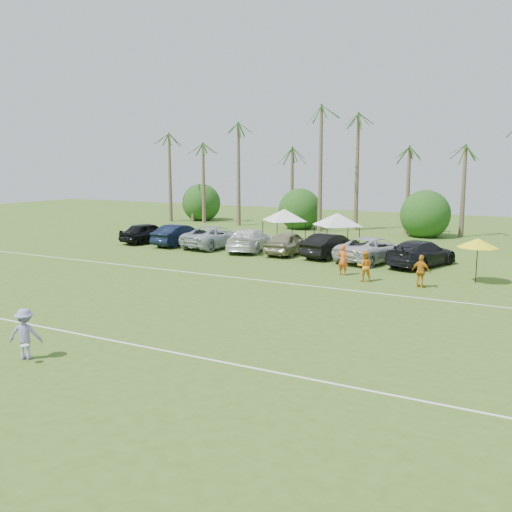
% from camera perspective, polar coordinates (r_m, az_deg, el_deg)
% --- Properties ---
extents(ground, '(120.00, 120.00, 0.00)m').
position_cam_1_polar(ground, '(22.06, -22.51, -8.29)').
color(ground, '#3C5D1B').
rests_on(ground, ground).
extents(field_lines, '(80.00, 12.10, 0.01)m').
position_cam_1_polar(field_lines, '(27.55, -9.50, -4.21)').
color(field_lines, white).
rests_on(field_lines, ground).
extents(palm_tree_0, '(2.40, 2.40, 8.90)m').
position_cam_1_polar(palm_tree_0, '(63.99, -8.69, 10.25)').
color(palm_tree_0, brown).
rests_on(palm_tree_0, ground).
extents(palm_tree_1, '(2.40, 2.40, 9.90)m').
position_cam_1_polar(palm_tree_1, '(61.12, -4.90, 11.18)').
color(palm_tree_1, brown).
rests_on(palm_tree_1, ground).
extents(palm_tree_2, '(2.40, 2.40, 10.90)m').
position_cam_1_polar(palm_tree_2, '(58.56, -0.73, 12.13)').
color(palm_tree_2, brown).
rests_on(palm_tree_2, ground).
extents(palm_tree_3, '(2.40, 2.40, 11.90)m').
position_cam_1_polar(palm_tree_3, '(56.76, 2.88, 13.07)').
color(palm_tree_3, brown).
rests_on(palm_tree_3, ground).
extents(palm_tree_4, '(2.40, 2.40, 8.90)m').
position_cam_1_polar(palm_tree_4, '(55.04, 6.68, 10.44)').
color(palm_tree_4, brown).
rests_on(palm_tree_4, ground).
extents(palm_tree_5, '(2.40, 2.40, 9.90)m').
position_cam_1_polar(palm_tree_5, '(53.69, 10.74, 11.30)').
color(palm_tree_5, brown).
rests_on(palm_tree_5, ground).
extents(palm_tree_6, '(2.40, 2.40, 10.90)m').
position_cam_1_polar(palm_tree_6, '(52.63, 15.00, 12.13)').
color(palm_tree_6, brown).
rests_on(palm_tree_6, ground).
extents(palm_tree_7, '(2.40, 2.40, 11.90)m').
position_cam_1_polar(palm_tree_7, '(51.87, 19.45, 12.90)').
color(palm_tree_7, brown).
rests_on(palm_tree_7, ground).
extents(bush_tree_0, '(4.00, 4.00, 4.00)m').
position_cam_1_polar(bush_tree_0, '(63.21, -5.84, 5.16)').
color(bush_tree_0, brown).
rests_on(bush_tree_0, ground).
extents(bush_tree_1, '(4.00, 4.00, 4.00)m').
position_cam_1_polar(bush_tree_1, '(56.91, 5.07, 4.70)').
color(bush_tree_1, brown).
rests_on(bush_tree_1, ground).
extents(bush_tree_2, '(4.00, 4.00, 4.00)m').
position_cam_1_polar(bush_tree_2, '(53.30, 17.01, 4.01)').
color(bush_tree_2, brown).
rests_on(bush_tree_2, ground).
extents(sideline_player_a, '(0.69, 0.50, 1.76)m').
position_cam_1_polar(sideline_player_a, '(33.00, 8.70, -0.38)').
color(sideline_player_a, orange).
rests_on(sideline_player_a, ground).
extents(sideline_player_b, '(0.98, 0.89, 1.66)m').
position_cam_1_polar(sideline_player_b, '(31.51, 10.82, -1.00)').
color(sideline_player_b, orange).
rests_on(sideline_player_b, ground).
extents(sideline_player_c, '(1.07, 0.64, 1.70)m').
position_cam_1_polar(sideline_player_c, '(30.58, 16.18, -1.48)').
color(sideline_player_c, orange).
rests_on(sideline_player_c, ground).
extents(canopy_tent_left, '(3.94, 3.94, 3.19)m').
position_cam_1_polar(canopy_tent_left, '(45.15, 2.87, 4.70)').
color(canopy_tent_left, black).
rests_on(canopy_tent_left, ground).
extents(canopy_tent_right, '(3.96, 3.96, 3.21)m').
position_cam_1_polar(canopy_tent_right, '(41.98, 8.15, 4.28)').
color(canopy_tent_right, black).
rests_on(canopy_tent_right, ground).
extents(market_umbrella, '(2.17, 2.17, 2.42)m').
position_cam_1_polar(market_umbrella, '(32.52, 21.31, 1.23)').
color(market_umbrella, black).
rests_on(market_umbrella, ground).
extents(frisbee_player, '(1.27, 1.05, 1.70)m').
position_cam_1_polar(frisbee_player, '(20.34, -22.08, -7.23)').
color(frisbee_player, '#8A86BE').
rests_on(frisbee_player, ground).
extents(parked_car_0, '(2.85, 5.08, 1.63)m').
position_cam_1_polar(parked_car_0, '(46.57, -10.74, 2.32)').
color(parked_car_0, black).
rests_on(parked_car_0, ground).
extents(parked_car_1, '(2.06, 5.05, 1.63)m').
position_cam_1_polar(parked_car_1, '(44.71, -7.64, 2.11)').
color(parked_car_1, black).
rests_on(parked_car_1, ground).
extents(parked_car_2, '(3.43, 6.16, 1.63)m').
position_cam_1_polar(parked_car_2, '(43.27, -4.05, 1.93)').
color(parked_car_2, '#ACB4BB').
rests_on(parked_car_2, ground).
extents(parked_car_3, '(3.21, 5.93, 1.63)m').
position_cam_1_polar(parked_car_3, '(41.58, -0.56, 1.65)').
color(parked_car_3, white).
rests_on(parked_car_3, ground).
extents(parked_car_4, '(1.94, 4.79, 1.63)m').
position_cam_1_polar(parked_car_4, '(40.12, 3.26, 1.35)').
color(parked_car_4, gray).
rests_on(parked_car_4, ground).
extents(parked_car_5, '(2.68, 5.19, 1.63)m').
position_cam_1_polar(parked_car_5, '(39.06, 7.46, 1.06)').
color(parked_car_5, black).
rests_on(parked_car_5, ground).
extents(parked_car_6, '(4.37, 6.41, 1.63)m').
position_cam_1_polar(parked_car_6, '(37.78, 11.67, 0.66)').
color(parked_car_6, silver).
rests_on(parked_car_6, ground).
extents(parked_car_7, '(3.91, 6.05, 1.63)m').
position_cam_1_polar(parked_car_7, '(36.85, 16.19, 0.27)').
color(parked_car_7, black).
rests_on(parked_car_7, ground).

